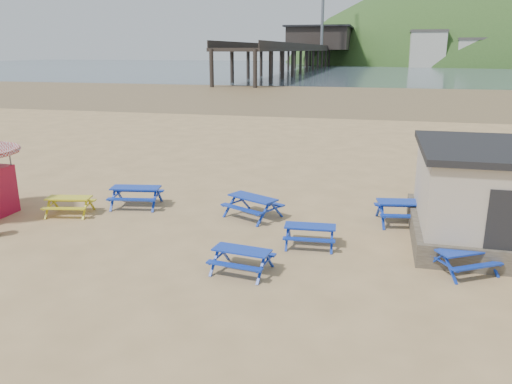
# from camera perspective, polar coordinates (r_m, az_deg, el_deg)

# --- Properties ---
(ground) EXTENTS (400.00, 400.00, 0.00)m
(ground) POSITION_cam_1_polar(r_m,az_deg,el_deg) (17.50, -5.44, -4.18)
(ground) COLOR tan
(ground) RESTS_ON ground
(wet_sand) EXTENTS (400.00, 400.00, 0.00)m
(wet_sand) POSITION_cam_1_polar(r_m,az_deg,el_deg) (70.96, 9.39, 10.90)
(wet_sand) COLOR olive
(wet_sand) RESTS_ON ground
(sea) EXTENTS (400.00, 400.00, 0.00)m
(sea) POSITION_cam_1_polar(r_m,az_deg,el_deg) (185.68, 12.36, 13.75)
(sea) COLOR #435461
(sea) RESTS_ON ground
(picnic_table_blue_a) EXTENTS (2.13, 1.83, 0.80)m
(picnic_table_blue_a) POSITION_cam_1_polar(r_m,az_deg,el_deg) (20.30, -13.52, -0.53)
(picnic_table_blue_a) COLOR #192FB4
(picnic_table_blue_a) RESTS_ON ground
(picnic_table_blue_b) EXTENTS (2.35, 2.19, 0.79)m
(picnic_table_blue_b) POSITION_cam_1_polar(r_m,az_deg,el_deg) (18.47, -0.37, -1.72)
(picnic_table_blue_b) COLOR #192FB4
(picnic_table_blue_b) RESTS_ON ground
(picnic_table_blue_c) EXTENTS (2.20, 1.89, 0.82)m
(picnic_table_blue_c) POSITION_cam_1_polar(r_m,az_deg,el_deg) (18.58, 16.66, -2.25)
(picnic_table_blue_c) COLOR #192FB4
(picnic_table_blue_c) RESTS_ON ground
(picnic_table_blue_d) EXTENTS (1.76, 1.49, 0.67)m
(picnic_table_blue_d) POSITION_cam_1_polar(r_m,az_deg,el_deg) (14.05, -1.63, -7.83)
(picnic_table_blue_d) COLOR #192FB4
(picnic_table_blue_d) RESTS_ON ground
(picnic_table_blue_e) EXTENTS (1.69, 1.40, 0.67)m
(picnic_table_blue_e) POSITION_cam_1_polar(r_m,az_deg,el_deg) (15.94, 6.18, -4.96)
(picnic_table_blue_e) COLOR #192FB4
(picnic_table_blue_e) RESTS_ON ground
(picnic_table_blue_f) EXTENTS (2.01, 1.90, 0.66)m
(picnic_table_blue_f) POSITION_cam_1_polar(r_m,az_deg,el_deg) (15.18, 22.65, -7.28)
(picnic_table_blue_f) COLOR #192FB4
(picnic_table_blue_f) RESTS_ON ground
(picnic_table_yellow) EXTENTS (1.85, 1.61, 0.68)m
(picnic_table_yellow) POSITION_cam_1_polar(r_m,az_deg,el_deg) (20.06, -20.53, -1.48)
(picnic_table_yellow) COLOR gold
(picnic_table_yellow) RESTS_ON ground
(pier) EXTENTS (24.00, 220.00, 39.29)m
(pier) POSITION_cam_1_polar(r_m,az_deg,el_deg) (195.15, 7.06, 15.68)
(pier) COLOR black
(pier) RESTS_ON ground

